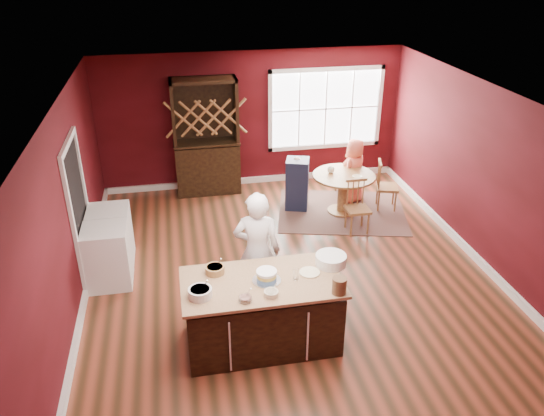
{
  "coord_description": "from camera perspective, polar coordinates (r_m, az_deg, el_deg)",
  "views": [
    {
      "loc": [
        -1.55,
        -6.56,
        4.53
      ],
      "look_at": [
        -0.24,
        0.19,
        1.05
      ],
      "focal_mm": 35.0,
      "sensor_mm": 36.0,
      "label": 1
    }
  ],
  "objects": [
    {
      "name": "table_cup",
      "position": [
        9.71,
        6.34,
        4.07
      ],
      "size": [
        0.15,
        0.15,
        0.1
      ],
      "primitive_type": "imported",
      "rotation": [
        0.0,
        0.0,
        -0.19
      ],
      "color": "white",
      "rests_on": "dining_table"
    },
    {
      "name": "doorway",
      "position": [
        8.1,
        -19.94,
        -0.54
      ],
      "size": [
        0.08,
        1.26,
        2.13
      ],
      "primitive_type": null,
      "color": "white",
      "rests_on": "room_shell"
    },
    {
      "name": "dryer",
      "position": [
        8.59,
        -16.93,
        -2.8
      ],
      "size": [
        0.62,
        0.6,
        0.9
      ],
      "primitive_type": "cube",
      "color": "white",
      "rests_on": "ground"
    },
    {
      "name": "dinner_plate",
      "position": [
        6.49,
        4.07,
        -6.93
      ],
      "size": [
        0.25,
        0.25,
        0.02
      ],
      "primitive_type": "cylinder",
      "color": "#FFF9CC",
      "rests_on": "kitchen_island"
    },
    {
      "name": "bowl_blue",
      "position": [
        6.12,
        -7.74,
        -9.01
      ],
      "size": [
        0.27,
        0.27,
        0.1
      ],
      "primitive_type": "cylinder",
      "color": "silver",
      "rests_on": "kitchen_island"
    },
    {
      "name": "chair_north",
      "position": [
        10.58,
        8.08,
        3.9
      ],
      "size": [
        0.47,
        0.46,
        0.91
      ],
      "primitive_type": null,
      "rotation": [
        0.0,
        0.0,
        3.44
      ],
      "color": "brown",
      "rests_on": "ground"
    },
    {
      "name": "chair_east",
      "position": [
        10.06,
        12.31,
        2.42
      ],
      "size": [
        0.48,
        0.49,
        0.95
      ],
      "primitive_type": null,
      "rotation": [
        0.0,
        0.0,
        1.3
      ],
      "color": "brown",
      "rests_on": "ground"
    },
    {
      "name": "window",
      "position": [
        10.91,
        5.78,
        10.58
      ],
      "size": [
        2.36,
        0.1,
        1.66
      ],
      "primitive_type": null,
      "color": "white",
      "rests_on": "room_shell"
    },
    {
      "name": "seated_woman",
      "position": [
        10.19,
        8.8,
        3.98
      ],
      "size": [
        0.73,
        0.7,
        1.25
      ],
      "primitive_type": "imported",
      "rotation": [
        0.0,
        0.0,
        3.84
      ],
      "color": "#EB664D",
      "rests_on": "ground"
    },
    {
      "name": "bowl_yellow",
      "position": [
        6.5,
        -6.16,
        -6.6
      ],
      "size": [
        0.24,
        0.24,
        0.09
      ],
      "primitive_type": "cylinder",
      "color": "#A47439",
      "rests_on": "kitchen_island"
    },
    {
      "name": "bowl_olive",
      "position": [
        6.09,
        -0.09,
        -9.16
      ],
      "size": [
        0.17,
        0.17,
        0.06
      ],
      "primitive_type": "cylinder",
      "color": "beige",
      "rests_on": "kitchen_island"
    },
    {
      "name": "rug",
      "position": [
        9.98,
        7.49,
        -0.36
      ],
      "size": [
        2.69,
        2.31,
        0.01
      ],
      "primitive_type": "cube",
      "rotation": [
        0.0,
        0.0,
        -0.25
      ],
      "color": "brown",
      "rests_on": "ground"
    },
    {
      "name": "layer_cake",
      "position": [
        6.31,
        -0.59,
        -7.31
      ],
      "size": [
        0.34,
        0.34,
        0.14
      ],
      "primitive_type": null,
      "color": "white",
      "rests_on": "kitchen_island"
    },
    {
      "name": "stoneware_crock",
      "position": [
        6.14,
        7.25,
        -8.28
      ],
      "size": [
        0.17,
        0.17,
        0.2
      ],
      "primitive_type": "cylinder",
      "color": "brown",
      "rests_on": "kitchen_island"
    },
    {
      "name": "baker",
      "position": [
        7.02,
        -1.6,
        -4.71
      ],
      "size": [
        0.7,
        0.54,
        1.72
      ],
      "primitive_type": "imported",
      "rotation": [
        0.0,
        0.0,
        2.92
      ],
      "color": "white",
      "rests_on": "ground"
    },
    {
      "name": "room_shell",
      "position": [
        7.45,
        2.06,
        1.56
      ],
      "size": [
        7.0,
        7.0,
        7.0
      ],
      "color": "brown",
      "rests_on": "ground"
    },
    {
      "name": "bowl_pink",
      "position": [
        6.01,
        -2.88,
        -9.74
      ],
      "size": [
        0.16,
        0.16,
        0.06
      ],
      "primitive_type": "cylinder",
      "color": "silver",
      "rests_on": "kitchen_island"
    },
    {
      "name": "washer",
      "position": [
        8.04,
        -17.27,
        -4.99
      ],
      "size": [
        0.63,
        0.61,
        0.91
      ],
      "primitive_type": "cube",
      "color": "silver",
      "rests_on": "ground"
    },
    {
      "name": "high_chair",
      "position": [
        9.86,
        2.72,
        2.71
      ],
      "size": [
        0.51,
        0.51,
        1.01
      ],
      "primitive_type": null,
      "rotation": [
        0.0,
        0.0,
        -0.3
      ],
      "color": "black",
      "rests_on": "ground"
    },
    {
      "name": "chair_south",
      "position": [
        9.14,
        9.22,
        0.09
      ],
      "size": [
        0.4,
        0.38,
        0.94
      ],
      "primitive_type": null,
      "rotation": [
        0.0,
        0.0,
        -0.0
      ],
      "color": "brown",
      "rests_on": "ground"
    },
    {
      "name": "white_tub",
      "position": [
        6.65,
        6.35,
        -5.56
      ],
      "size": [
        0.39,
        0.39,
        0.13
      ],
      "primitive_type": "cylinder",
      "color": "silver",
      "rests_on": "kitchen_island"
    },
    {
      "name": "dining_table",
      "position": [
        9.76,
        7.67,
        2.4
      ],
      "size": [
        1.13,
        1.13,
        0.75
      ],
      "color": "brown",
      "rests_on": "ground"
    },
    {
      "name": "toddler",
      "position": [
        9.76,
        2.94,
        4.38
      ],
      "size": [
        0.18,
        0.14,
        0.26
      ],
      "primitive_type": null,
      "color": "#8CA5BF",
      "rests_on": "high_chair"
    },
    {
      "name": "drinking_glass",
      "position": [
        6.34,
        2.58,
        -7.13
      ],
      "size": [
        0.07,
        0.07,
        0.15
      ],
      "primitive_type": "cylinder",
      "color": "white",
      "rests_on": "kitchen_island"
    },
    {
      "name": "hutch",
      "position": [
        10.37,
        -7.1,
        7.54
      ],
      "size": [
        1.24,
        0.52,
        2.28
      ],
      "primitive_type": "cube",
      "color": "black",
      "rests_on": "ground"
    },
    {
      "name": "kitchen_island",
      "position": [
        6.63,
        -1.07,
        -11.27
      ],
      "size": [
        1.91,
        1.0,
        0.92
      ],
      "color": "black",
      "rests_on": "ground"
    },
    {
      "name": "table_plate",
      "position": [
        9.62,
        9.13,
        3.38
      ],
      "size": [
        0.18,
        0.18,
        0.01
      ],
      "primitive_type": "cylinder",
      "color": "beige",
      "rests_on": "dining_table"
    }
  ]
}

